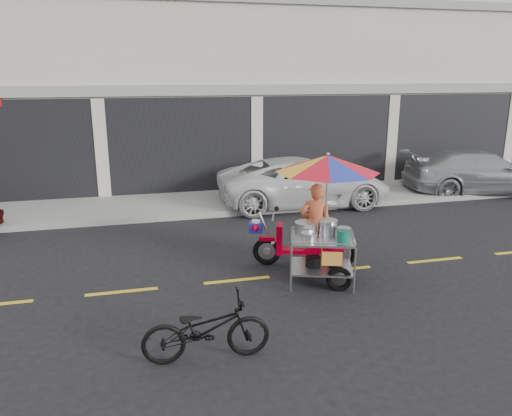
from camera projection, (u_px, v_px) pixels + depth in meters
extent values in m
plane|color=black|center=(341.00, 270.00, 9.39)|extent=(90.00, 90.00, 0.00)
cube|color=gray|center=(265.00, 197.00, 14.52)|extent=(45.00, 3.00, 0.15)
cube|color=beige|center=(230.00, 61.00, 18.16)|extent=(36.00, 8.00, 8.00)
cube|color=black|center=(257.00, 146.00, 15.06)|extent=(35.28, 0.06, 2.90)
cube|color=gray|center=(257.00, 90.00, 14.61)|extent=(36.00, 0.12, 0.30)
cube|color=gold|center=(341.00, 270.00, 9.39)|extent=(42.00, 0.10, 0.01)
imported|color=silver|center=(304.00, 182.00, 13.83)|extent=(4.81, 2.33, 1.32)
imported|color=#9EA0A5|center=(480.00, 172.00, 15.16)|extent=(4.79, 2.61, 1.32)
imported|color=black|center=(206.00, 329.00, 6.37)|extent=(1.67, 0.64, 0.86)
torus|color=black|center=(267.00, 251.00, 9.59)|extent=(0.55, 0.28, 0.55)
torus|color=black|center=(342.00, 253.00, 9.47)|extent=(0.55, 0.28, 0.55)
cylinder|color=#9EA0A5|center=(267.00, 251.00, 9.59)|extent=(0.15, 0.10, 0.13)
cylinder|color=#9EA0A5|center=(342.00, 253.00, 9.47)|extent=(0.15, 0.10, 0.13)
cube|color=#AA0018|center=(267.00, 239.00, 9.52)|extent=(0.33, 0.21, 0.08)
cylinder|color=#9EA0A5|center=(267.00, 231.00, 9.48)|extent=(0.35, 0.16, 0.77)
cube|color=#AA0018|center=(279.00, 239.00, 9.50)|extent=(0.21, 0.35, 0.58)
cube|color=#AA0018|center=(302.00, 250.00, 9.52)|extent=(0.81, 0.50, 0.08)
cube|color=#AA0018|center=(325.00, 240.00, 9.43)|extent=(0.76, 0.47, 0.38)
cube|color=black|center=(320.00, 229.00, 9.38)|extent=(0.67, 0.42, 0.10)
cylinder|color=#9EA0A5|center=(273.00, 217.00, 9.40)|extent=(0.20, 0.51, 0.03)
sphere|color=black|center=(277.00, 208.00, 9.54)|extent=(0.10, 0.10, 0.10)
cylinder|color=white|center=(273.00, 242.00, 9.53)|extent=(0.15, 0.15, 0.05)
cube|color=navy|center=(256.00, 227.00, 9.48)|extent=(0.30, 0.28, 0.19)
cylinder|color=white|center=(256.00, 221.00, 9.45)|extent=(0.20, 0.20, 0.05)
cone|color=#AA0018|center=(255.00, 229.00, 9.31)|extent=(0.23, 0.26, 0.17)
torus|color=black|center=(339.00, 279.00, 8.44)|extent=(0.45, 0.23, 0.44)
cylinder|color=#9EA0A5|center=(291.00, 269.00, 8.36)|extent=(0.04, 0.04, 0.82)
cylinder|color=#9EA0A5|center=(292.00, 251.00, 9.19)|extent=(0.04, 0.04, 0.82)
cylinder|color=#9EA0A5|center=(355.00, 271.00, 8.27)|extent=(0.04, 0.04, 0.82)
cylinder|color=#9EA0A5|center=(350.00, 253.00, 9.10)|extent=(0.04, 0.04, 0.82)
cube|color=#9EA0A5|center=(321.00, 267.00, 8.76)|extent=(1.28, 1.16, 0.03)
cube|color=#9EA0A5|center=(322.00, 239.00, 8.62)|extent=(1.28, 1.16, 0.04)
cylinder|color=#9EA0A5|center=(324.00, 244.00, 8.19)|extent=(1.01, 0.36, 0.02)
cylinder|color=#9EA0A5|center=(321.00, 228.00, 9.02)|extent=(1.01, 0.36, 0.02)
cylinder|color=#9EA0A5|center=(292.00, 235.00, 8.65)|extent=(0.30, 0.83, 0.02)
cylinder|color=#9EA0A5|center=(353.00, 236.00, 8.57)|extent=(0.30, 0.83, 0.02)
cylinder|color=#9EA0A5|center=(320.00, 258.00, 9.18)|extent=(0.27, 0.69, 0.04)
cylinder|color=#9EA0A5|center=(321.00, 233.00, 9.05)|extent=(0.27, 0.69, 0.04)
cube|color=gold|center=(332.00, 259.00, 8.22)|extent=(0.32, 0.13, 0.24)
cylinder|color=#B7B7BC|center=(306.00, 228.00, 8.80)|extent=(0.49, 0.49, 0.19)
cylinder|color=#B7B7BC|center=(328.00, 227.00, 8.78)|extent=(0.43, 0.43, 0.24)
cylinder|color=#B7B7BC|center=(344.00, 233.00, 8.62)|extent=(0.30, 0.30, 0.16)
cylinder|color=#B7B7BC|center=(309.00, 237.00, 8.46)|extent=(0.34, 0.34, 0.12)
cylinder|color=#12624B|center=(343.00, 237.00, 8.33)|extent=(0.27, 0.27, 0.21)
cylinder|color=black|center=(313.00, 261.00, 8.75)|extent=(0.34, 0.34, 0.17)
cylinder|color=black|center=(335.00, 263.00, 8.72)|extent=(0.29, 0.29, 0.15)
cylinder|color=#9EA0A5|center=(326.00, 197.00, 8.52)|extent=(0.03, 0.03, 1.44)
sphere|color=#9EA0A5|center=(328.00, 154.00, 8.33)|extent=(0.06, 0.06, 0.06)
imported|color=#DA6037|center=(315.00, 225.00, 9.37)|extent=(0.69, 0.56, 1.63)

